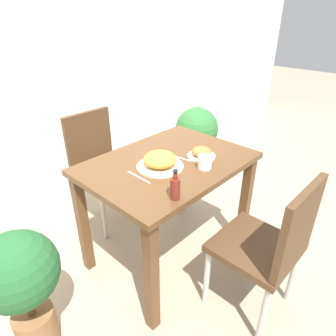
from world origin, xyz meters
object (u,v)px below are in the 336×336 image
Objects in this scene: potted_plant_left at (21,281)px; chair_far at (100,162)px; sauce_bottle at (175,187)px; food_plate at (160,161)px; potted_plant_right at (196,136)px; chair_near at (271,244)px; side_plate at (201,153)px; drink_cup at (205,162)px.

chair_far is at bearing 36.35° from potted_plant_left.
chair_far is 5.37× the size of sauce_bottle.
sauce_bottle is at bearing -122.44° from food_plate.
potted_plant_left is (-0.86, 0.07, -0.34)m from food_plate.
potted_plant_right is (1.93, 0.49, 0.02)m from potted_plant_left.
chair_near is 5.37× the size of sauce_bottle.
side_plate is 1.19m from potted_plant_left.
food_plate is at bearing 161.32° from side_plate.
chair_far is 0.92m from side_plate.
chair_near is 0.57m from drink_cup.
chair_near is at bearing -78.38° from food_plate.
chair_near and chair_far have the same top height.
food_plate is at bearing 131.16° from drink_cup.
food_plate is at bearing -95.28° from chair_far.
chair_near is 1.24× the size of potted_plant_left.
chair_far reaches higher than food_plate.
chair_near is 1.17× the size of potted_plant_right.
sauce_bottle is 1.55m from potted_plant_right.
potted_plant_right is at bearing -126.89° from chair_near.
drink_cup is at bearing -48.84° from food_plate.
potted_plant_right is at bearing 39.65° from side_plate.
sauce_bottle is (-0.35, -0.09, 0.03)m from drink_cup.
potted_plant_right is (1.07, 0.57, -0.32)m from food_plate.
chair_near is 1.56m from potted_plant_right.
potted_plant_left is at bearing -36.96° from chair_near.
drink_cup is at bearing -139.68° from potted_plant_right.
food_plate is 1.66× the size of sauce_bottle.
side_plate is at bearing -18.68° from food_plate.
side_plate is at bearing 22.64° from sauce_bottle.
chair_far is at bearing 169.42° from potted_plant_right.
side_plate is 0.23× the size of potted_plant_right.
potted_plant_right is at bearing 14.38° from potted_plant_left.
side_plate is 2.15× the size of drink_cup.
sauce_bottle is (-0.18, -0.28, 0.02)m from food_plate.
side_plate is (0.14, 0.58, 0.29)m from chair_near.
chair_far is 10.91× the size of drink_cup.
potted_plant_right is (0.80, 0.66, -0.31)m from side_plate.
potted_plant_right is at bearing 34.19° from sauce_bottle.
sauce_bottle is at bearing -51.01° from chair_near.
drink_cup is at bearing -93.89° from chair_near.
potted_plant_right is at bearing 40.32° from drink_cup.
food_plate reaches higher than side_plate.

